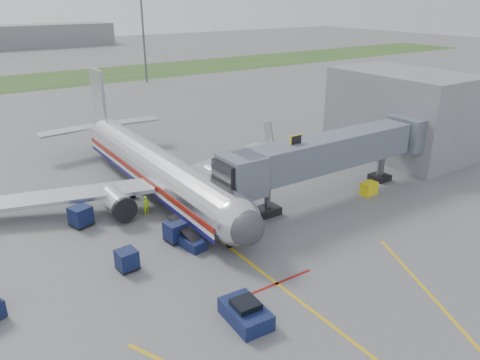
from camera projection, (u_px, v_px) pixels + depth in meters
ground at (244, 258)px, 34.98m from camera, size 400.00×400.00×0.00m
grass_strip at (15, 83)px, 104.22m from camera, size 300.00×25.00×0.01m
apron_markings at (310, 309)px, 29.28m from camera, size 21.52×50.00×0.01m
airliner at (156, 167)px, 45.74m from camera, size 32.10×35.67×10.25m
jet_bridge at (326, 154)px, 43.88m from camera, size 25.30×4.00×6.90m
terminal at (401, 113)px, 56.46m from camera, size 10.00×16.00×10.00m
light_mast_right at (143, 32)px, 101.73m from camera, size 2.00×0.44×20.40m
pushback_tug at (246, 313)px, 28.04m from camera, size 2.23×3.47×1.40m
baggage_cart_a at (127, 260)px, 33.30m from camera, size 1.51×1.51×1.51m
baggage_cart_b at (81, 216)px, 39.61m from camera, size 2.05×2.05×1.74m
baggage_cart_c at (175, 232)px, 37.14m from camera, size 1.71×1.71×1.63m
belt_loader at (188, 240)px, 36.61m from camera, size 1.71×3.91×1.85m
ground_power_cart at (369, 189)px, 45.93m from camera, size 1.65×1.16×1.26m
ramp_worker at (146, 206)px, 41.44m from camera, size 0.78×0.63×1.85m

